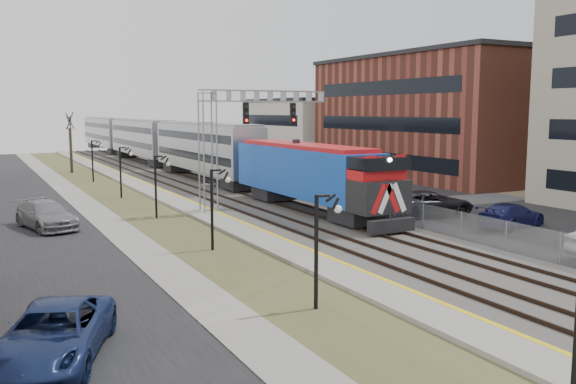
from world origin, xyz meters
TOP-DOWN VIEW (x-y plane):
  - street_west at (-11.50, 35.00)m, footprint 7.00×120.00m
  - sidewalk at (-7.00, 35.00)m, footprint 2.00×120.00m
  - grass_median at (-4.00, 35.00)m, footprint 4.00×120.00m
  - platform at (-1.00, 35.00)m, footprint 2.00×120.00m
  - ballast_bed at (4.00, 35.00)m, footprint 8.00×120.00m
  - parking_lot at (16.00, 35.00)m, footprint 16.00×120.00m
  - platform_edge at (-0.12, 35.00)m, footprint 0.24×120.00m
  - track_near at (2.00, 35.00)m, footprint 1.58×120.00m
  - track_far at (5.50, 35.00)m, footprint 1.58×120.00m
  - train at (5.50, 60.77)m, footprint 3.00×85.85m
  - signal_gantry at (1.22, 27.99)m, footprint 9.00×1.07m
  - lampposts at (-4.00, 18.29)m, footprint 0.14×62.14m
  - fence at (8.20, 35.00)m, footprint 0.04×120.00m
  - buildings_east at (30.00, 31.18)m, footprint 16.00×76.00m
  - car_lot_c at (11.85, 20.79)m, footprint 6.23×3.46m
  - car_lot_d at (13.47, 15.50)m, footprint 5.24×3.01m
  - car_lot_e at (12.49, 36.16)m, footprint 4.07×2.33m
  - car_street_a at (-12.46, 7.55)m, footprint 4.37×5.98m
  - car_street_b at (-10.52, 27.68)m, footprint 3.46×5.79m

SIDE VIEW (x-z plane):
  - street_west at x=-11.50m, z-range 0.00..0.04m
  - parking_lot at x=16.00m, z-range 0.00..0.04m
  - grass_median at x=-4.00m, z-range 0.00..0.06m
  - sidewalk at x=-7.00m, z-range 0.00..0.08m
  - ballast_bed at x=4.00m, z-range 0.00..0.20m
  - platform at x=-1.00m, z-range 0.00..0.24m
  - platform_edge at x=-0.12m, z-range 0.24..0.25m
  - track_near at x=2.00m, z-range 0.20..0.35m
  - track_far at x=5.50m, z-range 0.20..0.35m
  - car_lot_e at x=12.49m, z-range 0.00..1.31m
  - car_lot_d at x=13.47m, z-range 0.00..1.43m
  - car_street_a at x=-12.46m, z-range 0.00..1.51m
  - car_street_b at x=-10.52m, z-range 0.00..1.57m
  - fence at x=8.20m, z-range 0.00..1.60m
  - car_lot_c at x=11.85m, z-range 0.00..1.65m
  - lampposts at x=-4.00m, z-range 0.00..4.00m
  - train at x=5.50m, z-range 0.26..5.58m
  - signal_gantry at x=1.22m, z-range 1.51..9.66m
  - buildings_east at x=30.00m, z-range -1.19..13.81m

